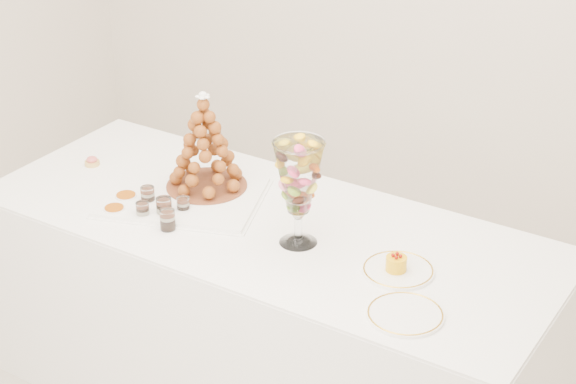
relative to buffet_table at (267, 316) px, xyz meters
The scene contains 15 objects.
buffet_table is the anchor object (origin of this frame).
lace_tray 0.56m from the buffet_table, behind, with size 0.58×0.44×0.02m, color white.
macaron_vase 0.70m from the buffet_table, 21.78° to the right, with size 0.18×0.18×0.39m.
cake_plate 0.71m from the buffet_table, ahead, with size 0.24×0.24×0.01m, color white.
spare_plate 0.86m from the buffet_table, 23.81° to the right, with size 0.25×0.25×0.01m, color white.
pink_tart 0.97m from the buffet_table, behind, with size 0.06×0.06×0.04m.
verrine_a 0.65m from the buffet_table, 167.30° to the right, with size 0.05×0.05×0.07m, color white.
verrine_b 0.59m from the buffet_table, 155.89° to the right, with size 0.06×0.06×0.08m, color white.
verrine_c 0.55m from the buffet_table, 162.74° to the right, with size 0.05×0.05×0.06m, color white.
verrine_d 0.64m from the buffet_table, 153.57° to the right, with size 0.05×0.05×0.07m, color white.
verrine_e 0.58m from the buffet_table, 141.87° to the right, with size 0.06×0.06×0.08m, color white.
ramekin_back 0.71m from the buffet_table, 167.19° to the right, with size 0.08×0.08×0.03m, color white.
ramekin_front 0.71m from the buffet_table, 156.59° to the right, with size 0.08×0.08×0.02m, color white.
croquembouche 0.72m from the buffet_table, 163.00° to the left, with size 0.32×0.32×0.39m.
mousse_cake 0.72m from the buffet_table, ahead, with size 0.07×0.07×0.06m.
Camera 1 is at (1.51, -2.43, 2.57)m, focal length 60.00 mm.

